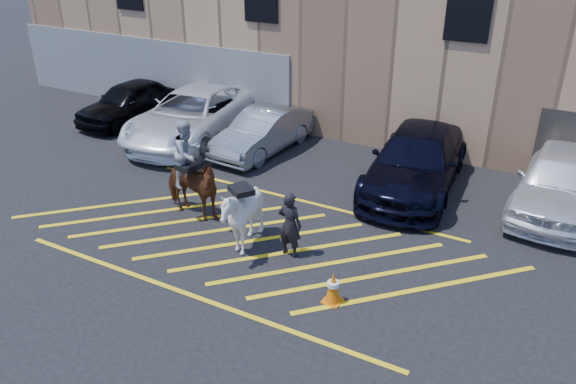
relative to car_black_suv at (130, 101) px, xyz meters
The scene contains 12 objects.
ground 10.32m from the car_black_suv, 30.07° to the right, with size 90.00×90.00×0.00m, color black.
car_black_suv is the anchor object (origin of this frame).
car_white_pickup 3.38m from the car_black_suv, ahead, with size 2.88×6.26×1.74m, color white.
car_silver_sedan 6.16m from the car_black_suv, ahead, with size 1.49×4.28×1.41m, color gray.
car_blue_suv 11.48m from the car_black_suv, ahead, with size 2.35×5.79×1.68m, color black.
car_white_suv 15.27m from the car_black_suv, ahead, with size 2.03×5.06×1.72m, color white.
handler 11.44m from the car_black_suv, 29.08° to the right, with size 0.59×0.39×1.62m, color black.
warehouse 11.58m from the car_black_suv, 37.56° to the left, with size 32.42×10.20×7.30m.
hatching_zone 10.47m from the car_black_suv, 31.50° to the right, with size 12.60×5.12×0.01m.
mounted_bay 8.54m from the car_black_suv, 36.93° to the right, with size 2.13×1.16×2.69m.
saddled_white 10.63m from the car_black_suv, 33.31° to the right, with size 2.07×2.12×1.76m.
traffic_cone 13.44m from the car_black_suv, 30.03° to the right, with size 0.40×0.40×0.73m.
Camera 1 is at (6.40, -10.31, 7.23)m, focal length 35.00 mm.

